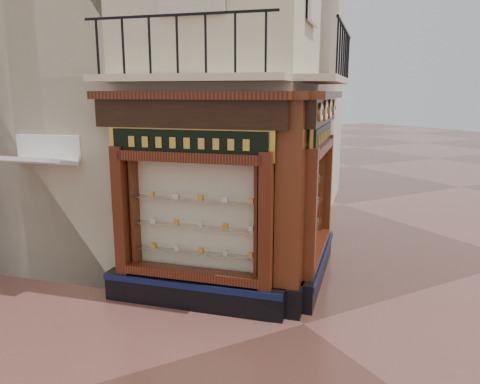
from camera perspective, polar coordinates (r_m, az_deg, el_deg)
ground at (r=8.55m, az=7.75°, el=-15.66°), size 80.00×80.00×0.00m
main_building at (r=13.18m, az=-8.65°, el=20.85°), size 11.31×11.31×12.00m
neighbour_left at (r=14.89m, az=-21.49°, el=17.21°), size 11.31×11.31×11.00m
neighbour_right at (r=16.34m, az=-3.21°, el=17.47°), size 11.31×11.31×11.00m
shopfront_left at (r=8.47m, az=-5.95°, el=-1.54°), size 2.86×2.86×3.98m
shopfront_right at (r=9.87m, az=9.25°, el=0.33°), size 2.86×2.86×3.98m
corner_pilaster at (r=8.23m, az=6.07°, el=-2.17°), size 0.85×0.85×3.98m
balcony at (r=8.80m, az=2.64°, el=13.73°), size 5.94×2.97×1.03m
clock_a at (r=8.33m, az=9.77°, el=9.56°), size 0.27×0.27×0.33m
clock_b at (r=9.13m, az=10.37°, el=9.74°), size 0.31×0.31×0.39m
clock_c at (r=9.97m, az=10.89°, el=9.90°), size 0.32×0.32×0.40m
clock_d at (r=10.86m, az=11.36°, el=10.05°), size 0.27×0.27×0.33m
awning at (r=10.43m, az=-22.62°, el=-11.23°), size 1.60×1.60×0.26m
signboard_left at (r=8.21m, az=-6.33°, el=5.98°), size 2.23×2.23×0.60m
signboard_right at (r=9.70m, az=9.94°, el=6.81°), size 2.09×2.09×0.56m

